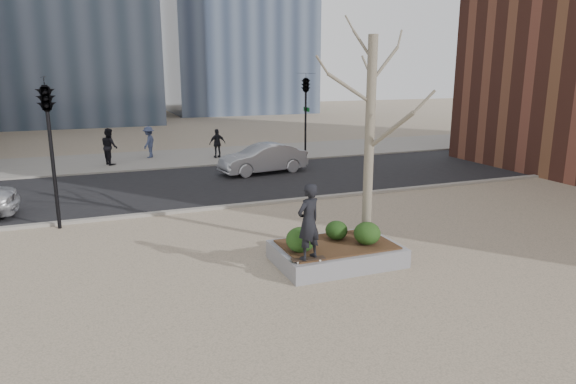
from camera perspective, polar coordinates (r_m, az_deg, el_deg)
name	(u,v)px	position (r m, az deg, el deg)	size (l,w,h in m)	color
ground	(299,268)	(12.54, 1.25, -8.42)	(120.00, 120.00, 0.00)	tan
street	(207,184)	(21.72, -9.03, 0.89)	(60.00, 8.00, 0.02)	black
far_sidewalk	(178,158)	(28.47, -12.16, 3.74)	(60.00, 6.00, 0.02)	gray
planter	(336,254)	(12.86, 5.40, -6.85)	(3.00, 2.00, 0.45)	gray
planter_mulch	(337,244)	(12.78, 5.42, -5.82)	(2.70, 1.70, 0.04)	#382314
sycamore_tree	(371,107)	(12.84, 9.17, 9.34)	(2.80, 2.80, 6.60)	gray
shrub_left	(301,240)	(12.08, 1.42, -5.32)	(0.70, 0.70, 0.60)	#163D13
shrub_middle	(336,230)	(13.02, 5.41, -4.25)	(0.56, 0.56, 0.48)	#143510
shrub_right	(367,233)	(12.73, 8.78, -4.56)	(0.66, 0.66, 0.56)	#183A12
skateboard	(308,260)	(11.69, 2.26, -7.55)	(0.78, 0.20, 0.07)	black
skateboarder	(309,222)	(11.39, 2.30, -3.30)	(0.63, 0.41, 1.73)	black
car_silver	(263,159)	(23.64, -2.80, 3.73)	(1.41, 4.04, 1.33)	#A4A6AC
car_third	(514,144)	(31.00, 23.83, 4.94)	(1.89, 4.65, 1.35)	#565863
pedestrian_a	(110,146)	(27.18, -19.22, 4.81)	(0.89, 0.69, 1.82)	black
pedestrian_b	(149,142)	(28.75, -15.20, 5.38)	(1.08, 0.62, 1.68)	#3A4569
pedestrian_c	(217,143)	(28.00, -7.85, 5.38)	(0.91, 0.38, 1.55)	black
traffic_light_near	(52,155)	(16.53, -24.75, 3.79)	(0.60, 2.48, 4.50)	black
traffic_light_far	(306,116)	(27.73, 1.97, 8.44)	(0.60, 2.48, 4.50)	black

